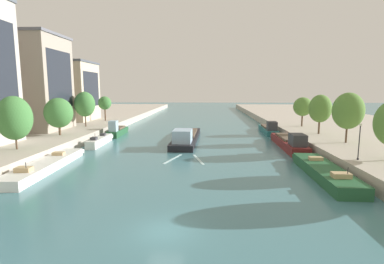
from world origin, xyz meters
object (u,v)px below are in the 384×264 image
object	(u,v)px
moored_boat_right_upstream	(289,142)
tree_left_midway	(14,118)
moored_boat_left_midway	(46,165)
tree_right_second	(320,109)
tree_left_second	(59,113)
moored_boat_left_near	(100,141)
moored_boat_right_gap_after	(269,129)
barge_midriver	(186,137)
tree_right_end_of_row	(303,107)
tree_right_distant	(348,111)
moored_boat_left_upstream	(117,131)
moored_boat_right_far	(324,171)
tree_left_end_of_row	(85,104)
tree_left_nearest	(105,103)
lamppost_right_bank	(359,140)

from	to	relation	value
moored_boat_right_upstream	tree_left_midway	distance (m)	41.17
moored_boat_left_midway	tree_right_second	world-z (taller)	tree_right_second
tree_left_midway	tree_left_second	distance (m)	12.53
moored_boat_left_near	moored_boat_right_gap_after	xyz separation A→B (m)	(32.78, 15.48, 0.20)
barge_midriver	tree_right_end_of_row	size ratio (longest dim) A/B	3.60
moored_boat_right_upstream	tree_right_distant	bearing A→B (deg)	-30.24
moored_boat_left_near	tree_left_midway	world-z (taller)	tree_left_midway
moored_boat_left_near	moored_boat_right_gap_after	bearing A→B (deg)	25.27
tree_left_second	tree_right_distant	bearing A→B (deg)	-6.32
moored_boat_right_gap_after	barge_midriver	bearing A→B (deg)	-146.09
moored_boat_right_upstream	tree_left_second	distance (m)	39.86
moored_boat_right_gap_after	moored_boat_right_upstream	bearing A→B (deg)	-90.36
barge_midriver	moored_boat_left_upstream	distance (m)	16.68
moored_boat_right_far	moored_boat_right_upstream	distance (m)	16.49
barge_midriver	tree_left_end_of_row	xyz separation A→B (m)	(-22.29, 7.74, 5.65)
moored_boat_left_upstream	tree_left_second	world-z (taller)	tree_left_second
moored_boat_left_midway	tree_right_distant	bearing A→B (deg)	14.88
moored_boat_left_upstream	moored_boat_right_upstream	world-z (taller)	moored_boat_left_upstream
tree_left_nearest	tree_right_distant	size ratio (longest dim) A/B	0.82
tree_right_end_of_row	lamppost_right_bank	bearing A→B (deg)	-96.20
moored_boat_left_upstream	moored_boat_right_far	bearing A→B (deg)	-41.62
moored_boat_left_near	tree_right_distant	distance (m)	40.76
moored_boat_right_upstream	tree_right_distant	distance (m)	10.07
tree_right_distant	tree_left_nearest	bearing A→B (deg)	147.93
moored_boat_left_near	lamppost_right_bank	xyz separation A→B (m)	(36.23, -16.86, 3.35)
tree_left_midway	moored_boat_right_upstream	bearing A→B (deg)	16.43
moored_boat_left_near	tree_right_end_of_row	distance (m)	42.34
tree_left_midway	tree_left_second	size ratio (longest dim) A/B	1.10
moored_boat_right_far	tree_right_second	xyz separation A→B (m)	(7.07, 21.16, 5.66)
barge_midriver	moored_boat_left_near	xyz separation A→B (m)	(-15.11, -3.59, -0.21)
tree_right_end_of_row	moored_boat_left_upstream	bearing A→B (deg)	-174.95
moored_boat_right_upstream	tree_left_midway	bearing A→B (deg)	-163.57
moored_boat_right_far	tree_right_second	size ratio (longest dim) A/B	2.19
moored_boat_left_upstream	tree_left_nearest	distance (m)	15.85
moored_boat_left_near	lamppost_right_bank	size ratio (longest dim) A/B	2.49
moored_boat_right_gap_after	tree_left_nearest	size ratio (longest dim) A/B	2.16
moored_boat_left_upstream	moored_boat_right_far	size ratio (longest dim) A/B	0.68
tree_right_second	tree_left_end_of_row	bearing A→B (deg)	169.98
tree_right_second	moored_boat_right_gap_after	bearing A→B (deg)	117.39
moored_boat_left_midway	moored_boat_right_far	distance (m)	32.76
tree_left_end_of_row	moored_boat_right_far	bearing A→B (deg)	-36.76
moored_boat_left_upstream	tree_right_second	xyz separation A→B (m)	(39.23, -7.41, 5.28)
moored_boat_left_upstream	moored_boat_right_gap_after	distance (m)	33.20
moored_boat_left_upstream	tree_right_end_of_row	size ratio (longest dim) A/B	1.67
tree_left_midway	moored_boat_right_gap_after	bearing A→B (deg)	36.01
moored_boat_left_upstream	tree_left_second	size ratio (longest dim) A/B	1.61
tree_right_end_of_row	tree_right_distant	bearing A→B (deg)	-89.01
moored_boat_left_midway	moored_boat_left_upstream	size ratio (longest dim) A/B	1.62
barge_midriver	moored_boat_left_midway	world-z (taller)	barge_midriver
moored_boat_right_far	tree_right_end_of_row	world-z (taller)	tree_right_end_of_row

